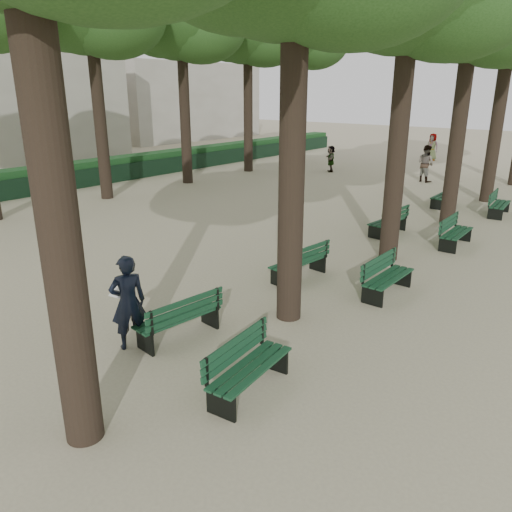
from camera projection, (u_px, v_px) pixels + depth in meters
The scene contains 19 objects.
ground at pixel (133, 349), 9.46m from camera, with size 120.00×120.00×0.00m, color tan.
tree_far_3 at pixel (180, 12), 23.59m from camera, with size 6.00×6.00×10.45m.
tree_far_4 at pixel (248, 22), 27.29m from camera, with size 6.00×6.00×10.45m.
tree_far_5 at pixel (299, 30), 30.99m from camera, with size 6.00×6.00×10.45m.
bench_left_0 at pixel (179, 325), 9.79m from camera, with size 0.77×1.85×0.92m.
bench_left_1 at pixel (299, 268), 12.91m from camera, with size 0.75×1.85×0.92m.
bench_left_2 at pixel (388, 226), 16.86m from camera, with size 0.71×1.84×0.92m.
bench_left_3 at pixel (443, 200), 20.86m from camera, with size 0.61×1.81×0.92m.
bench_right_0 at pixel (250, 377), 8.04m from camera, with size 0.75×1.85×0.92m.
bench_right_1 at pixel (388, 284), 11.86m from camera, with size 0.58×1.80×0.92m.
bench_right_2 at pixel (456, 238), 15.52m from camera, with size 0.62×1.81×0.92m.
bench_right_3 at pixel (499, 209), 19.30m from camera, with size 0.72×1.84×0.92m.
man_with_map at pixel (128, 302), 9.26m from camera, with size 0.76×0.82×1.84m.
pedestrian_d at pixel (432, 147), 34.03m from camera, with size 0.89×0.36×1.81m, color #262628.
pedestrian_e at pixel (331, 159), 29.38m from camera, with size 1.41×0.30×1.52m, color #262628.
pedestrian_a at pixel (426, 164), 26.16m from camera, with size 0.93×0.38×1.91m, color #262628.
fence at pixel (120, 173), 26.34m from camera, with size 0.08×42.00×0.90m, color black.
hedge at pixel (112, 169), 26.71m from camera, with size 1.20×42.00×1.20m, color #153F1B.
building_far at pixel (163, 101), 50.09m from camera, with size 12.00×16.00×7.00m, color #B7B2A3.
Camera 1 is at (7.08, -5.09, 4.69)m, focal length 35.00 mm.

